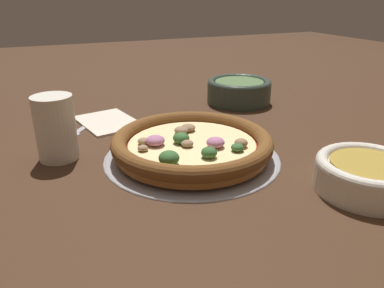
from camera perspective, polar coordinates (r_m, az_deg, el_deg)
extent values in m
plane|color=#3D2616|center=(0.62, 0.00, -2.10)|extent=(3.00, 3.00, 0.00)
cylinder|color=#9E9EA3|center=(0.61, 0.00, -1.90)|extent=(0.28, 0.28, 0.00)
torus|color=#9E9EA3|center=(0.61, 0.00, -1.70)|extent=(0.29, 0.29, 0.01)
cylinder|color=#A86B33|center=(0.61, 0.00, -0.81)|extent=(0.24, 0.24, 0.01)
torus|color=brown|center=(0.60, 0.00, 0.42)|extent=(0.26, 0.26, 0.03)
cylinder|color=#A32D19|center=(0.61, 0.00, -0.08)|extent=(0.22, 0.22, 0.00)
cylinder|color=beige|center=(0.61, 0.00, 0.11)|extent=(0.21, 0.21, 0.00)
ellipsoid|color=#8E7051|center=(0.64, -1.72, 2.11)|extent=(0.03, 0.03, 0.01)
ellipsoid|color=#8E7051|center=(0.59, -0.73, 0.09)|extent=(0.03, 0.03, 0.01)
ellipsoid|color=#B26B93|center=(0.60, -5.62, 0.53)|extent=(0.03, 0.03, 0.02)
ellipsoid|color=#8E7051|center=(0.59, 7.49, 0.17)|extent=(0.03, 0.03, 0.01)
ellipsoid|color=#8E7051|center=(0.60, -7.39, 0.43)|extent=(0.02, 0.02, 0.01)
ellipsoid|color=#33602D|center=(0.55, 2.62, -1.29)|extent=(0.03, 0.03, 0.02)
ellipsoid|color=#33602D|center=(0.53, -3.53, -2.15)|extent=(0.04, 0.04, 0.02)
ellipsoid|color=#33602D|center=(0.60, -1.66, 0.92)|extent=(0.03, 0.03, 0.02)
ellipsoid|color=#8E7051|center=(0.65, -0.59, 2.52)|extent=(0.04, 0.04, 0.01)
ellipsoid|color=#33602D|center=(0.58, 6.94, -0.52)|extent=(0.03, 0.03, 0.01)
ellipsoid|color=#B26B93|center=(0.59, 3.60, 0.25)|extent=(0.04, 0.04, 0.02)
ellipsoid|color=#8E7051|center=(0.57, -7.38, -0.77)|extent=(0.02, 0.02, 0.01)
cylinder|color=silver|center=(0.56, 25.12, -4.71)|extent=(0.14, 0.14, 0.04)
torus|color=silver|center=(0.56, 25.43, -2.97)|extent=(0.14, 0.14, 0.02)
cylinder|color=olive|center=(0.56, 25.47, -2.78)|extent=(0.10, 0.10, 0.00)
cylinder|color=#334238|center=(0.92, 7.15, 7.75)|extent=(0.15, 0.15, 0.05)
torus|color=#334238|center=(0.92, 7.22, 9.23)|extent=(0.15, 0.15, 0.02)
cylinder|color=#4C6B3D|center=(0.91, 7.23, 9.35)|extent=(0.12, 0.12, 0.00)
cylinder|color=silver|center=(0.63, -20.08, 2.30)|extent=(0.06, 0.06, 0.10)
cube|color=beige|center=(0.80, -12.70, 3.47)|extent=(0.16, 0.13, 0.01)
cube|color=#B7B7BC|center=(0.81, -14.98, 3.29)|extent=(0.11, 0.09, 0.00)
cube|color=#B7B7BC|center=(0.73, -18.18, 1.04)|extent=(0.05, 0.04, 0.00)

